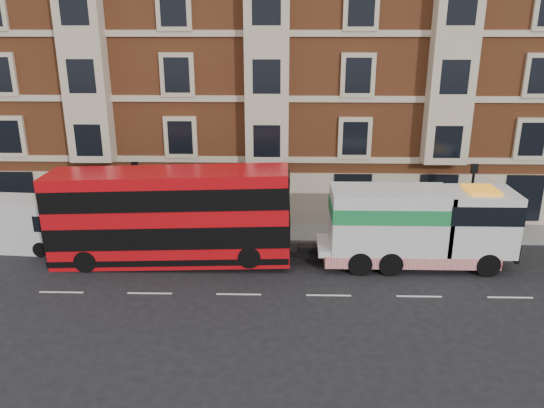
{
  "coord_description": "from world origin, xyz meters",
  "views": [
    {
      "loc": [
        1.99,
        -21.07,
        11.33
      ],
      "look_at": [
        1.38,
        4.0,
        2.93
      ],
      "focal_mm": 35.0,
      "sensor_mm": 36.0,
      "label": 1
    }
  ],
  "objects_px": {
    "box_van": "(18,224)",
    "tow_truck": "(415,226)",
    "double_decker_bus": "(170,215)",
    "pedestrian": "(26,223)"
  },
  "relations": [
    {
      "from": "tow_truck",
      "to": "pedestrian",
      "type": "height_order",
      "value": "tow_truck"
    },
    {
      "from": "box_van",
      "to": "pedestrian",
      "type": "distance_m",
      "value": 1.49
    },
    {
      "from": "box_van",
      "to": "pedestrian",
      "type": "bearing_deg",
      "value": 106.8
    },
    {
      "from": "tow_truck",
      "to": "box_van",
      "type": "xyz_separation_m",
      "value": [
        -20.62,
        1.65,
        -0.72
      ]
    },
    {
      "from": "double_decker_bus",
      "to": "pedestrian",
      "type": "distance_m",
      "value": 9.51
    },
    {
      "from": "tow_truck",
      "to": "pedestrian",
      "type": "distance_m",
      "value": 21.17
    },
    {
      "from": "pedestrian",
      "to": "box_van",
      "type": "bearing_deg",
      "value": -78.69
    },
    {
      "from": "box_van",
      "to": "tow_truck",
      "type": "bearing_deg",
      "value": -0.21
    },
    {
      "from": "box_van",
      "to": "pedestrian",
      "type": "xyz_separation_m",
      "value": [
        -0.31,
        1.39,
        -0.45
      ]
    },
    {
      "from": "double_decker_bus",
      "to": "tow_truck",
      "type": "xyz_separation_m",
      "value": [
        12.06,
        0.0,
        -0.44
      ]
    }
  ]
}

